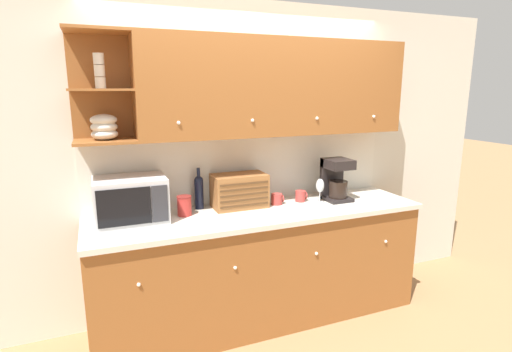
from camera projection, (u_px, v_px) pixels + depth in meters
The scene contains 13 objects.
ground_plane at pixel (247, 298), 3.70m from camera, with size 24.00×24.00×0.00m, color #9E754C.
wall_back at pixel (245, 160), 3.44m from camera, with size 5.06×0.06×2.60m.
counter_unit at pixel (260, 265), 3.30m from camera, with size 2.68×0.68×0.95m.
backsplash_panel at pixel (246, 168), 3.42m from camera, with size 2.66×0.01×0.58m.
upper_cabinets at pixel (271, 88), 3.20m from camera, with size 2.66×0.34×0.76m.
microwave at pixel (131, 200), 2.90m from camera, with size 0.51×0.37×0.33m.
storage_canister at pixel (184, 206), 3.06m from camera, with size 0.11×0.11×0.15m.
wine_bottle at pixel (199, 191), 3.22m from camera, with size 0.07×0.07×0.34m.
bread_box at pixel (239, 191), 3.26m from camera, with size 0.44×0.25×0.27m.
mug at pixel (277, 199), 3.36m from camera, with size 0.11×0.09×0.09m.
mug_blue_second at pixel (301, 196), 3.44m from camera, with size 0.10×0.09×0.09m.
wine_glass at pixel (320, 186), 3.40m from camera, with size 0.07×0.07×0.21m.
coffee_maker at pixel (336, 179), 3.47m from camera, with size 0.21×0.24×0.36m.
Camera 1 is at (-1.18, -3.15, 1.91)m, focal length 28.00 mm.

